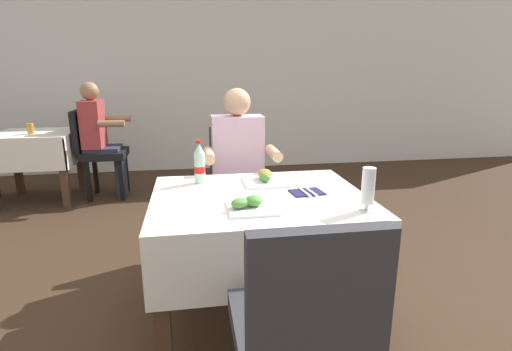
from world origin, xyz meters
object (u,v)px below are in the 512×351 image
object	(u,v)px
plate_near_camera	(250,205)
beer_glass_left	(368,188)
main_dining_table	(259,225)
napkin_cutlery_set	(307,192)
seated_diner_far	(239,168)
cola_bottle_primary	(200,165)
background_dining_table	(36,151)
background_table_tumbler	(30,129)
chair_near_camera_side	(302,327)
plate_far_diner	(265,179)
chair_far_diner_seat	(240,185)
background_patron	(100,134)
background_chair_right	(96,148)

from	to	relation	value
plate_near_camera	beer_glass_left	bearing A→B (deg)	-11.49
main_dining_table	napkin_cutlery_set	world-z (taller)	napkin_cutlery_set
seated_diner_far	napkin_cutlery_set	distance (m)	0.79
cola_bottle_primary	napkin_cutlery_set	distance (m)	0.64
napkin_cutlery_set	background_dining_table	xyz separation A→B (m)	(-2.24, 2.50, -0.21)
seated_diner_far	background_dining_table	xyz separation A→B (m)	(-1.96, 1.76, -0.17)
background_table_tumbler	main_dining_table	bearing A→B (deg)	-50.42
chair_near_camera_side	background_dining_table	bearing A→B (deg)	120.71
plate_far_diner	napkin_cutlery_set	distance (m)	0.30
main_dining_table	napkin_cutlery_set	bearing A→B (deg)	-1.31
chair_far_diner_seat	background_dining_table	distance (m)	2.58
background_dining_table	beer_glass_left	bearing A→B (deg)	-49.01
seated_diner_far	cola_bottle_primary	size ratio (longest dim) A/B	5.02
plate_near_camera	chair_near_camera_side	bearing A→B (deg)	-82.93
plate_near_camera	background_dining_table	xyz separation A→B (m)	(-1.90, 2.70, -0.22)
background_dining_table	chair_far_diner_seat	bearing A→B (deg)	-39.69
plate_near_camera	beer_glass_left	world-z (taller)	beer_glass_left
chair_near_camera_side	napkin_cutlery_set	distance (m)	0.90
seated_diner_far	plate_near_camera	distance (m)	0.95
cola_bottle_primary	background_patron	xyz separation A→B (m)	(-1.03, 2.21, -0.14)
plate_near_camera	napkin_cutlery_set	size ratio (longest dim) A/B	1.20
chair_far_diner_seat	beer_glass_left	distance (m)	1.28
chair_far_diner_seat	napkin_cutlery_set	distance (m)	0.91
chair_near_camera_side	plate_near_camera	xyz separation A→B (m)	(-0.08, 0.64, 0.21)
plate_far_diner	beer_glass_left	distance (m)	0.67
chair_far_diner_seat	background_table_tumbler	xyz separation A→B (m)	(-1.97, 1.53, 0.24)
seated_diner_far	background_chair_right	bearing A→B (deg)	127.66
plate_near_camera	background_chair_right	size ratio (longest dim) A/B	0.24
background_chair_right	background_dining_table	bearing A→B (deg)	180.00
plate_near_camera	plate_far_diner	bearing A→B (deg)	70.47
background_chair_right	chair_far_diner_seat	bearing A→B (deg)	-50.15
plate_far_diner	chair_near_camera_side	bearing A→B (deg)	-94.06
seated_diner_far	background_chair_right	world-z (taller)	seated_diner_far
plate_near_camera	background_table_tumbler	distance (m)	3.20
main_dining_table	background_table_tumbler	world-z (taller)	background_table_tumbler
main_dining_table	chair_far_diner_seat	xyz separation A→B (m)	(0.00, 0.85, -0.02)
chair_far_diner_seat	chair_near_camera_side	size ratio (longest dim) A/B	1.00
main_dining_table	background_dining_table	distance (m)	3.19
chair_far_diner_seat	seated_diner_far	bearing A→B (deg)	-100.12
main_dining_table	seated_diner_far	size ratio (longest dim) A/B	0.88
cola_bottle_primary	background_patron	bearing A→B (deg)	114.91
napkin_cutlery_set	background_table_tumbler	world-z (taller)	background_table_tumbler
seated_diner_far	background_table_tumbler	size ratio (longest dim) A/B	11.45
background_chair_right	background_table_tumbler	xyz separation A→B (m)	(-0.59, -0.11, 0.24)
plate_far_diner	background_dining_table	distance (m)	3.06
background_patron	main_dining_table	bearing A→B (deg)	-62.01
seated_diner_far	background_dining_table	bearing A→B (deg)	138.22
plate_far_diner	background_table_tumbler	distance (m)	2.96
chair_far_diner_seat	chair_near_camera_side	xyz separation A→B (m)	(-0.00, -1.69, 0.00)
chair_far_diner_seat	background_chair_right	size ratio (longest dim) A/B	1.00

